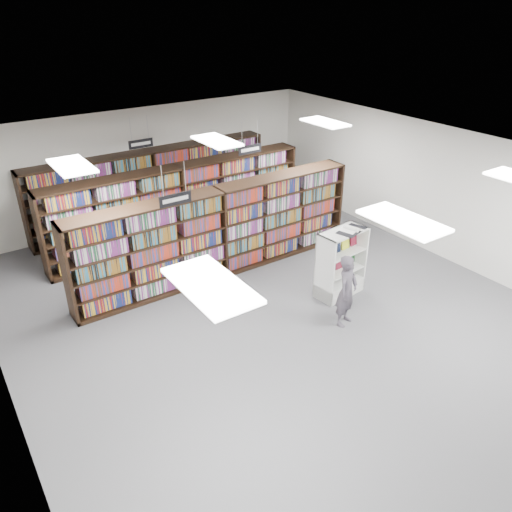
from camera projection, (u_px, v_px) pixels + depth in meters
floor at (271, 311)px, 10.43m from camera, size 12.00×12.00×0.00m
ceiling at (273, 163)px, 8.93m from camera, size 10.00×12.00×0.10m
wall_back at (147, 165)px, 14.06m from camera, size 10.00×0.10×3.20m
wall_right at (437, 192)px, 12.18m from camera, size 0.10×12.00×3.20m
bookshelf_row_near at (220, 232)px, 11.40m from camera, size 7.00×0.60×2.10m
bookshelf_row_mid at (180, 205)px, 12.86m from camera, size 7.00×0.60×2.10m
bookshelf_row_far at (153, 187)px, 14.10m from camera, size 7.00×0.60×2.10m
aisle_sign_left at (175, 198)px, 9.23m from camera, size 0.65×0.02×0.80m
aisle_sign_right at (250, 149)px, 12.18m from camera, size 0.65×0.02×0.80m
aisle_sign_center at (141, 143)px, 12.65m from camera, size 0.65×0.02×0.80m
troffer_front_left at (211, 285)px, 5.27m from camera, size 0.60×1.20×0.04m
troffer_front_center at (403, 221)px, 6.76m from camera, size 0.60×1.20×0.04m
troffer_back_left at (72, 166)px, 8.92m from camera, size 0.60×1.20×0.04m
troffer_back_center at (217, 141)px, 10.41m from camera, size 0.60×1.20×0.04m
troffer_back_right at (325, 122)px, 11.91m from camera, size 0.60×1.20×0.04m
endcap_display at (339, 273)px, 10.86m from camera, size 1.13×0.65×1.52m
open_book at (351, 229)px, 10.35m from camera, size 0.74×0.55×0.13m
shopper at (347, 291)px, 9.72m from camera, size 0.64×0.54×1.50m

